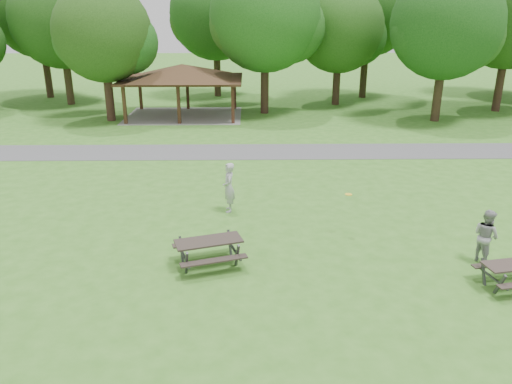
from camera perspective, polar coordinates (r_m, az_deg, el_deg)
The scene contains 17 objects.
ground at distance 14.84m, azimuth -3.66°, elevation -10.12°, with size 160.00×160.00×0.00m, color #387521.
asphalt_path at distance 27.82m, azimuth -2.41°, elevation 4.62°, with size 120.00×3.20×0.02m, color #4D4D50.
pavilion at distance 37.36m, azimuth -8.43°, elevation 13.21°, with size 8.60×7.01×3.76m.
tree_row_c at distance 44.31m, azimuth -21.27°, elevation 17.71°, with size 8.19×7.80×10.67m.
tree_row_d at distance 36.65m, azimuth -16.93°, elevation 16.71°, with size 6.93×6.60×9.27m.
tree_row_e at distance 37.85m, azimuth 1.20°, elevation 19.15°, with size 8.40×8.00×11.02m.
tree_row_f at distance 42.00m, azimuth 9.61°, elevation 17.71°, with size 7.35×7.00×9.55m.
tree_row_g at distance 37.31m, azimuth 21.03°, elevation 17.18°, with size 7.77×7.40×10.25m.
tree_row_h at distance 42.94m, azimuth 27.24°, elevation 17.51°, with size 8.61×8.20×11.37m.
tree_deep_a at distance 48.62m, azimuth -23.44°, elevation 18.25°, with size 8.40×8.00×11.38m.
tree_deep_b at distance 45.90m, azimuth -4.48°, elevation 19.42°, with size 8.40×8.00×11.13m.
tree_deep_c at distance 46.00m, azimuth 12.86°, elevation 19.70°, with size 8.82×8.40×11.90m.
tree_deep_d at distance 51.88m, azimuth 27.21°, elevation 17.62°, with size 8.40×8.00×11.27m.
picnic_table_middle at distance 15.43m, azimuth -5.42°, elevation -6.18°, with size 2.42×2.16×0.88m.
frisbee_in_flight at distance 17.40m, azimuth 10.53°, elevation -0.27°, with size 0.31×0.31×0.02m.
frisbee_thrower at distance 19.33m, azimuth -3.13°, elevation 0.52°, with size 0.71×0.47×1.96m, color #AAAAAD.
frisbee_catcher at distance 17.07m, azimuth 24.80°, elevation -4.58°, with size 0.84×0.66×1.74m, color #969698.
Camera 1 is at (0.72, -12.79, 7.49)m, focal length 35.00 mm.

